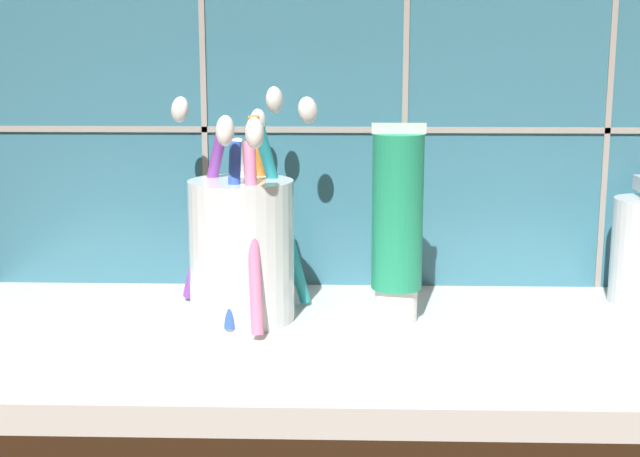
{
  "coord_description": "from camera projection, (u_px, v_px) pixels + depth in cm",
  "views": [
    {
      "loc": [
        -3.23,
        -63.74,
        22.88
      ],
      "look_at": [
        -5.22,
        1.34,
        9.7
      ],
      "focal_mm": 50.0,
      "sensor_mm": 36.0,
      "label": 1
    }
  ],
  "objects": [
    {
      "name": "toothbrush_cup",
      "position": [
        243.0,
        243.0,
        0.69
      ],
      "size": [
        13.02,
        15.63,
        18.07
      ],
      "color": "silver",
      "rests_on": "sink_counter"
    },
    {
      "name": "toothpaste_tube",
      "position": [
        397.0,
        224.0,
        0.68
      ],
      "size": [
        4.11,
        3.92,
        15.4
      ],
      "color": "white",
      "rests_on": "sink_counter"
    },
    {
      "name": "sink_counter",
      "position": [
        389.0,
        346.0,
        0.67
      ],
      "size": [
        69.67,
        28.56,
        2.0
      ],
      "primitive_type": "cube",
      "color": "silver",
      "rests_on": "ground"
    },
    {
      "name": "tile_wall_backsplash",
      "position": [
        385.0,
        71.0,
        0.77
      ],
      "size": [
        79.67,
        1.72,
        42.01
      ],
      "color": "#336B7F",
      "rests_on": "ground"
    }
  ]
}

